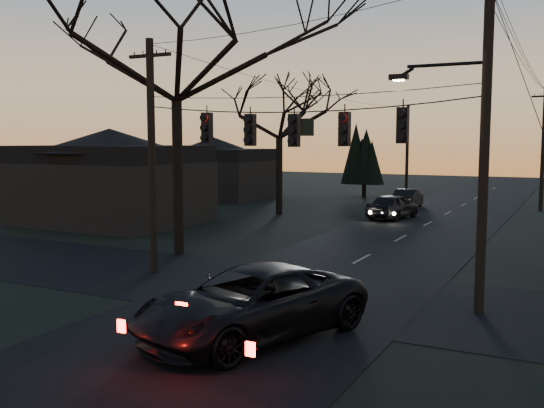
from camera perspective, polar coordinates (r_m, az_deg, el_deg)
The scene contains 15 objects.
main_road at distance 29.13m, azimuth 10.98°, elevation -3.76°, with size 8.00×120.00×0.02m, color black.
cross_road at distance 19.90m, azimuth 2.84°, elevation -8.18°, with size 60.00×7.00×0.02m, color black.
utility_pole_right at distance 18.42m, azimuth 18.86°, elevation -9.69°, with size 5.00×0.30×10.00m, color black, non-canonical shape.
utility_pole_left at distance 22.96m, azimuth -11.03°, elevation -6.39°, with size 1.80×0.30×8.50m, color black, non-canonical shape.
utility_pole_far_r at distance 45.93m, azimuth 23.94°, elevation -0.64°, with size 1.80×0.30×8.50m, color black, non-canonical shape.
utility_pole_far_l at distance 55.60m, azimuth 12.51°, elevation 0.79°, with size 0.30×0.30×8.00m, color black, non-canonical shape.
span_signal_assembly at distance 19.41m, azimuth 2.27°, elevation 7.13°, with size 11.50×0.44×1.56m.
bare_tree_left at distance 26.37m, azimuth -9.06°, elevation 15.23°, with size 11.21×11.21×13.08m.
bare_tree_dist at distance 39.96m, azimuth 0.69°, elevation 9.10°, with size 7.46×7.46×10.10m.
evergreen_dist at distance 52.84m, azimuth 8.71°, elevation 4.48°, with size 3.18×3.18×5.96m.
house_left_near at distance 37.24m, azimuth -14.95°, elevation 2.57°, with size 10.00×8.00×5.60m.
house_left_far at distance 51.83m, azimuth -5.52°, elevation 3.42°, with size 9.00×7.00×5.20m.
suv_near at distance 15.16m, azimuth -1.96°, elevation -9.37°, with size 2.85×6.19×1.72m, color black.
sedan_oncoming_a at distance 38.61m, azimuth 11.28°, elevation -0.23°, with size 1.86×4.62×1.57m, color black.
sedan_oncoming_b at distance 44.97m, azimuth 12.68°, elevation 0.49°, with size 1.49×4.27×1.41m, color black.
Camera 1 is at (7.92, -7.60, 4.86)m, focal length 40.00 mm.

